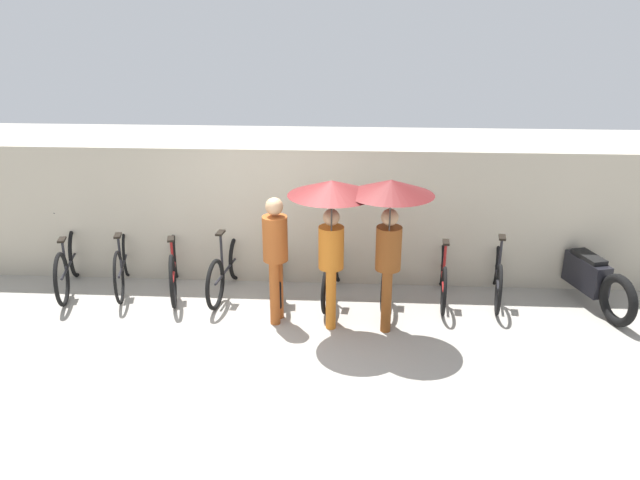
% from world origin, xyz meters
% --- Properties ---
extents(ground_plane, '(30.00, 30.00, 0.00)m').
position_xyz_m(ground_plane, '(0.00, 0.00, 0.00)').
color(ground_plane, '#9E998E').
extents(back_wall, '(15.36, 0.12, 2.02)m').
position_xyz_m(back_wall, '(0.00, 2.04, 1.01)').
color(back_wall, '#B2A893').
rests_on(back_wall, ground).
extents(parked_bicycle_0, '(0.58, 1.74, 1.04)m').
position_xyz_m(parked_bicycle_0, '(-3.08, 1.55, 0.39)').
color(parked_bicycle_0, black).
rests_on(parked_bicycle_0, ground).
extents(parked_bicycle_1, '(0.55, 1.69, 1.07)m').
position_xyz_m(parked_bicycle_1, '(-2.31, 1.65, 0.39)').
color(parked_bicycle_1, black).
rests_on(parked_bicycle_1, ground).
extents(parked_bicycle_2, '(0.58, 1.75, 1.06)m').
position_xyz_m(parked_bicycle_2, '(-1.54, 1.60, 0.39)').
color(parked_bicycle_2, black).
rests_on(parked_bicycle_2, ground).
extents(parked_bicycle_3, '(0.44, 1.73, 1.10)m').
position_xyz_m(parked_bicycle_3, '(-0.77, 1.58, 0.37)').
color(parked_bicycle_3, black).
rests_on(parked_bicycle_3, ground).
extents(parked_bicycle_4, '(0.44, 1.78, 1.11)m').
position_xyz_m(parked_bicycle_4, '(-0.00, 1.61, 0.37)').
color(parked_bicycle_4, black).
rests_on(parked_bicycle_4, ground).
extents(parked_bicycle_5, '(0.44, 1.74, 1.08)m').
position_xyz_m(parked_bicycle_5, '(0.77, 1.57, 0.35)').
color(parked_bicycle_5, black).
rests_on(parked_bicycle_5, ground).
extents(parked_bicycle_6, '(0.44, 1.83, 1.11)m').
position_xyz_m(parked_bicycle_6, '(1.54, 1.65, 0.39)').
color(parked_bicycle_6, black).
rests_on(parked_bicycle_6, ground).
extents(parked_bicycle_7, '(0.44, 1.65, 1.08)m').
position_xyz_m(parked_bicycle_7, '(2.31, 1.57, 0.36)').
color(parked_bicycle_7, black).
rests_on(parked_bicycle_7, ground).
extents(parked_bicycle_8, '(0.46, 1.68, 1.01)m').
position_xyz_m(parked_bicycle_8, '(3.08, 1.64, 0.37)').
color(parked_bicycle_8, black).
rests_on(parked_bicycle_8, ground).
extents(pedestrian_leading, '(0.32, 0.32, 1.69)m').
position_xyz_m(pedestrian_leading, '(0.06, 0.75, 0.99)').
color(pedestrian_leading, '#9E4C1E').
rests_on(pedestrian_leading, ground).
extents(pedestrian_center, '(1.06, 1.06, 1.98)m').
position_xyz_m(pedestrian_center, '(0.77, 0.58, 1.59)').
color(pedestrian_center, '#C66B1E').
rests_on(pedestrian_center, ground).
extents(pedestrian_trailing, '(1.03, 1.03, 2.01)m').
position_xyz_m(pedestrian_trailing, '(1.48, 0.55, 1.60)').
color(pedestrian_trailing, brown).
rests_on(pedestrian_trailing, ground).
extents(motorcycle, '(0.81, 2.03, 0.91)m').
position_xyz_m(motorcycle, '(4.28, 1.58, 0.39)').
color(motorcycle, black).
rests_on(motorcycle, ground).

